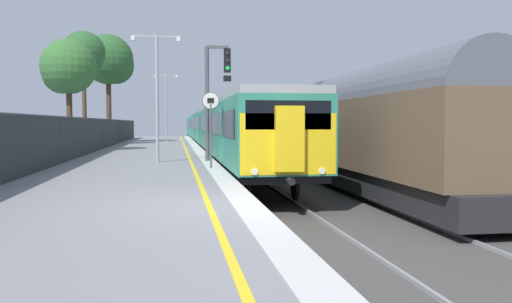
# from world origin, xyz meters

# --- Properties ---
(ground) EXTENTS (17.40, 110.00, 1.21)m
(ground) POSITION_xyz_m (2.64, 0.00, -0.61)
(ground) COLOR gray
(commuter_train_at_platform) EXTENTS (2.83, 64.16, 3.81)m
(commuter_train_at_platform) POSITION_xyz_m (2.10, 35.96, 1.27)
(commuter_train_at_platform) COLOR #2D846B
(commuter_train_at_platform) RESTS_ON ground
(freight_train_adjacent_track) EXTENTS (2.60, 39.69, 4.53)m
(freight_train_adjacent_track) POSITION_xyz_m (6.10, 20.07, 1.47)
(freight_train_adjacent_track) COLOR #232326
(freight_train_adjacent_track) RESTS_ON ground
(signal_gantry) EXTENTS (1.10, 0.24, 4.83)m
(signal_gantry) POSITION_xyz_m (0.63, 12.25, 3.02)
(signal_gantry) COLOR #47474C
(signal_gantry) RESTS_ON ground
(speed_limit_sign) EXTENTS (0.59, 0.08, 2.68)m
(speed_limit_sign) POSITION_xyz_m (0.25, 8.51, 1.71)
(speed_limit_sign) COLOR #59595B
(speed_limit_sign) RESTS_ON ground
(platform_lamp_mid) EXTENTS (2.00, 0.20, 5.18)m
(platform_lamp_mid) POSITION_xyz_m (-1.70, 11.79, 3.08)
(platform_lamp_mid) COLOR #93999E
(platform_lamp_mid) RESTS_ON ground
(platform_lamp_far) EXTENTS (2.00, 0.20, 5.72)m
(platform_lamp_far) POSITION_xyz_m (-1.70, 35.64, 3.37)
(platform_lamp_far) COLOR #93999E
(platform_lamp_far) RESTS_ON ground
(background_tree_left) EXTENTS (3.07, 3.07, 8.14)m
(background_tree_left) POSITION_xyz_m (-7.31, 29.47, 6.47)
(background_tree_left) COLOR #473323
(background_tree_left) RESTS_ON ground
(background_tree_centre) EXTENTS (3.07, 3.07, 6.29)m
(background_tree_centre) POSITION_xyz_m (-6.95, 21.07, 4.62)
(background_tree_centre) COLOR #473323
(background_tree_centre) RESTS_ON ground
(background_tree_right) EXTENTS (4.10, 4.05, 8.80)m
(background_tree_right) POSITION_xyz_m (-6.16, 34.82, 6.59)
(background_tree_right) COLOR #473323
(background_tree_right) RESTS_ON ground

